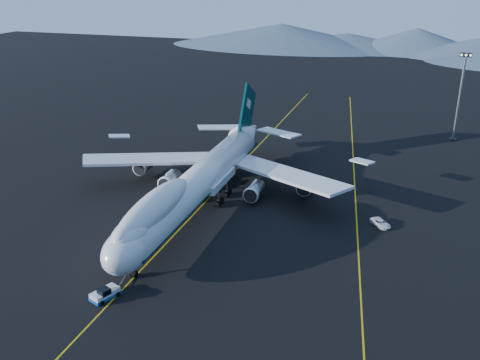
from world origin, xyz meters
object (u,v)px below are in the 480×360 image
(boeing_747, at_px, (198,182))
(floodlight_mast, at_px, (459,97))
(service_van, at_px, (381,223))
(pushback_tug, at_px, (105,294))

(boeing_747, relative_size, floodlight_mast, 3.01)
(service_van, height_order, floodlight_mast, floodlight_mast)
(boeing_747, distance_m, pushback_tug, 33.28)
(boeing_747, height_order, floodlight_mast, floodlight_mast)
(pushback_tug, height_order, service_van, pushback_tug)
(boeing_747, relative_size, service_van, 15.72)
(boeing_747, xyz_separation_m, service_van, (35.23, 3.65, -5.17))
(boeing_747, xyz_separation_m, floodlight_mast, (50.34, 64.88, 6.36))
(boeing_747, bearing_deg, service_van, 5.91)
(pushback_tug, relative_size, floodlight_mast, 0.20)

